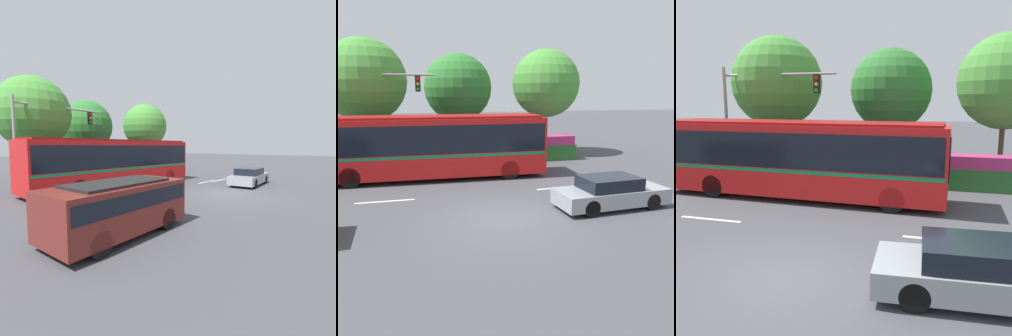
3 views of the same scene
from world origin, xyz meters
TOP-DOWN VIEW (x-y plane):
  - ground_plane at (0.00, 0.00)m, footprint 140.00×140.00m
  - city_bus at (-2.37, 6.99)m, footprint 12.51×2.93m
  - sedan_foreground at (4.40, 0.19)m, footprint 4.52×2.03m
  - suv_left_lane at (-8.42, -0.43)m, footprint 4.73×2.16m
  - traffic_light_pole at (-6.01, 9.88)m, footprint 6.26×0.24m
  - flowering_hedge at (2.25, 10.41)m, footprint 10.62×1.18m
  - street_tree_left at (-5.72, 12.04)m, footprint 5.13×5.13m
  - street_tree_centre at (0.38, 14.85)m, footprint 4.88×4.88m
  - street_tree_right at (6.49, 12.98)m, footprint 4.84×4.84m
  - lane_stripe_near at (-4.29, 3.24)m, footprint 2.40×0.16m
  - lane_stripe_mid at (3.68, 3.38)m, footprint 2.40×0.16m
  - lane_stripe_far at (5.23, 3.02)m, footprint 2.40×0.16m

SIDE VIEW (x-z plane):
  - ground_plane at x=0.00m, z-range 0.00..0.00m
  - lane_stripe_near at x=-4.29m, z-range 0.00..0.01m
  - lane_stripe_mid at x=3.68m, z-range 0.00..0.01m
  - lane_stripe_far at x=5.23m, z-range 0.00..0.01m
  - sedan_foreground at x=4.40m, z-range -0.03..1.23m
  - flowering_hedge at x=2.25m, z-range -0.01..1.61m
  - suv_left_lane at x=-8.42m, z-range 0.14..1.89m
  - city_bus at x=-2.37m, z-range 0.23..3.52m
  - traffic_light_pole at x=-6.01m, z-range 1.02..6.91m
  - street_tree_centre at x=0.38m, z-range 1.17..8.41m
  - street_tree_right at x=6.49m, z-range 1.33..8.84m
  - street_tree_left at x=-5.72m, z-range 1.30..9.05m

